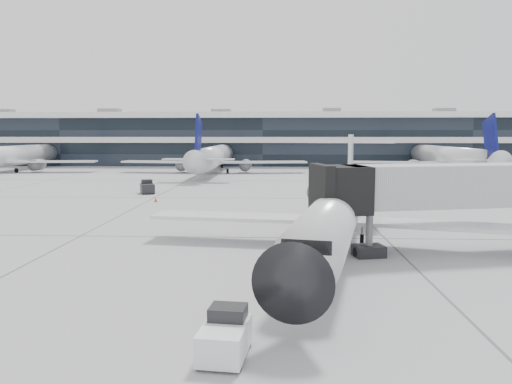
{
  "coord_description": "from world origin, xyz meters",
  "views": [
    {
      "loc": [
        2.99,
        -31.96,
        6.73
      ],
      "look_at": [
        1.49,
        3.38,
        2.6
      ],
      "focal_mm": 35.0,
      "sensor_mm": 36.0,
      "label": 1
    }
  ],
  "objects_px": {
    "jet_bridge": "(469,186)",
    "ramp_worker": "(296,261)",
    "baggage_tug": "(225,336)",
    "regional_jet": "(337,209)"
  },
  "relations": [
    {
      "from": "regional_jet",
      "to": "baggage_tug",
      "type": "bearing_deg",
      "value": -96.99
    },
    {
      "from": "regional_jet",
      "to": "ramp_worker",
      "type": "bearing_deg",
      "value": -100.18
    },
    {
      "from": "ramp_worker",
      "to": "baggage_tug",
      "type": "bearing_deg",
      "value": 43.75
    },
    {
      "from": "jet_bridge",
      "to": "ramp_worker",
      "type": "xyz_separation_m",
      "value": [
        -9.92,
        -5.61,
        -2.95
      ]
    },
    {
      "from": "jet_bridge",
      "to": "regional_jet",
      "type": "bearing_deg",
      "value": 159.12
    },
    {
      "from": "jet_bridge",
      "to": "baggage_tug",
      "type": "distance_m",
      "value": 18.93
    },
    {
      "from": "regional_jet",
      "to": "jet_bridge",
      "type": "distance_m",
      "value": 7.45
    },
    {
      "from": "jet_bridge",
      "to": "baggage_tug",
      "type": "relative_size",
      "value": 6.79
    },
    {
      "from": "jet_bridge",
      "to": "baggage_tug",
      "type": "height_order",
      "value": "jet_bridge"
    },
    {
      "from": "regional_jet",
      "to": "ramp_worker",
      "type": "xyz_separation_m",
      "value": [
        -2.7,
        -6.67,
        -1.44
      ]
    }
  ]
}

